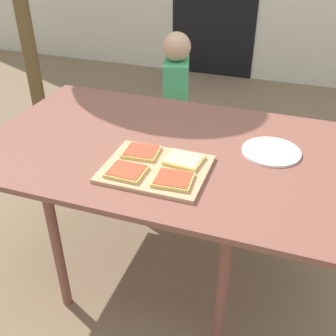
{
  "coord_description": "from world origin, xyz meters",
  "views": [
    {
      "loc": [
        0.51,
        -1.4,
        1.57
      ],
      "look_at": [
        0.02,
        0.0,
        0.62
      ],
      "focal_mm": 43.26,
      "sensor_mm": 36.0,
      "label": 1
    }
  ],
  "objects_px": {
    "dining_table": "(164,158)",
    "pizza_slice_far_right": "(184,160)",
    "pizza_slice_near_left": "(126,171)",
    "pizza_slice_near_right": "(173,179)",
    "cutting_board": "(156,169)",
    "plate_white_right": "(271,151)",
    "pizza_slice_far_left": "(141,152)",
    "child_left": "(176,103)"
  },
  "relations": [
    {
      "from": "pizza_slice_near_right",
      "to": "child_left",
      "type": "relative_size",
      "value": 0.15
    },
    {
      "from": "cutting_board",
      "to": "plate_white_right",
      "type": "relative_size",
      "value": 1.64
    },
    {
      "from": "dining_table",
      "to": "child_left",
      "type": "distance_m",
      "value": 0.82
    },
    {
      "from": "cutting_board",
      "to": "pizza_slice_near_left",
      "type": "height_order",
      "value": "pizza_slice_near_left"
    },
    {
      "from": "child_left",
      "to": "pizza_slice_far_left",
      "type": "bearing_deg",
      "value": -80.65
    },
    {
      "from": "cutting_board",
      "to": "pizza_slice_near_left",
      "type": "xyz_separation_m",
      "value": [
        -0.09,
        -0.07,
        0.02
      ]
    },
    {
      "from": "pizza_slice_near_right",
      "to": "pizza_slice_far_left",
      "type": "bearing_deg",
      "value": 141.6
    },
    {
      "from": "pizza_slice_near_left",
      "to": "pizza_slice_far_left",
      "type": "distance_m",
      "value": 0.15
    },
    {
      "from": "plate_white_right",
      "to": "pizza_slice_near_right",
      "type": "bearing_deg",
      "value": -131.1
    },
    {
      "from": "pizza_slice_near_right",
      "to": "child_left",
      "type": "distance_m",
      "value": 1.12
    },
    {
      "from": "cutting_board",
      "to": "pizza_slice_far_right",
      "type": "xyz_separation_m",
      "value": [
        0.09,
        0.07,
        0.02
      ]
    },
    {
      "from": "pizza_slice_near_left",
      "to": "plate_white_right",
      "type": "distance_m",
      "value": 0.61
    },
    {
      "from": "pizza_slice_far_left",
      "to": "child_left",
      "type": "relative_size",
      "value": 0.15
    },
    {
      "from": "plate_white_right",
      "to": "child_left",
      "type": "distance_m",
      "value": 0.96
    },
    {
      "from": "pizza_slice_far_left",
      "to": "child_left",
      "type": "height_order",
      "value": "child_left"
    },
    {
      "from": "pizza_slice_near_right",
      "to": "pizza_slice_far_right",
      "type": "xyz_separation_m",
      "value": [
        -0.0,
        0.14,
        0.0
      ]
    },
    {
      "from": "cutting_board",
      "to": "dining_table",
      "type": "bearing_deg",
      "value": 100.32
    },
    {
      "from": "dining_table",
      "to": "pizza_slice_far_right",
      "type": "relative_size",
      "value": 10.32
    },
    {
      "from": "cutting_board",
      "to": "plate_white_right",
      "type": "xyz_separation_m",
      "value": [
        0.4,
        0.28,
        -0.0
      ]
    },
    {
      "from": "pizza_slice_near_right",
      "to": "plate_white_right",
      "type": "distance_m",
      "value": 0.47
    },
    {
      "from": "dining_table",
      "to": "pizza_slice_near_left",
      "type": "bearing_deg",
      "value": -101.18
    },
    {
      "from": "plate_white_right",
      "to": "pizza_slice_far_right",
      "type": "bearing_deg",
      "value": -145.91
    },
    {
      "from": "dining_table",
      "to": "pizza_slice_near_right",
      "type": "bearing_deg",
      "value": -63.87
    },
    {
      "from": "pizza_slice_far_right",
      "to": "dining_table",
      "type": "bearing_deg",
      "value": 136.39
    },
    {
      "from": "child_left",
      "to": "dining_table",
      "type": "bearing_deg",
      "value": -75.46
    },
    {
      "from": "cutting_board",
      "to": "pizza_slice_far_left",
      "type": "distance_m",
      "value": 0.12
    },
    {
      "from": "cutting_board",
      "to": "plate_white_right",
      "type": "height_order",
      "value": "cutting_board"
    },
    {
      "from": "dining_table",
      "to": "child_left",
      "type": "xyz_separation_m",
      "value": [
        -0.2,
        0.79,
        -0.1
      ]
    },
    {
      "from": "cutting_board",
      "to": "pizza_slice_near_left",
      "type": "relative_size",
      "value": 2.79
    },
    {
      "from": "cutting_board",
      "to": "pizza_slice_far_right",
      "type": "distance_m",
      "value": 0.12
    },
    {
      "from": "pizza_slice_near_left",
      "to": "dining_table",
      "type": "bearing_deg",
      "value": 78.82
    },
    {
      "from": "pizza_slice_near_left",
      "to": "pizza_slice_near_right",
      "type": "xyz_separation_m",
      "value": [
        0.18,
        0.01,
        0.0
      ]
    },
    {
      "from": "cutting_board",
      "to": "pizza_slice_near_left",
      "type": "bearing_deg",
      "value": -139.87
    },
    {
      "from": "pizza_slice_near_right",
      "to": "child_left",
      "type": "bearing_deg",
      "value": 107.59
    },
    {
      "from": "dining_table",
      "to": "pizza_slice_far_left",
      "type": "height_order",
      "value": "pizza_slice_far_left"
    },
    {
      "from": "pizza_slice_near_right",
      "to": "pizza_slice_far_right",
      "type": "distance_m",
      "value": 0.14
    },
    {
      "from": "cutting_board",
      "to": "plate_white_right",
      "type": "bearing_deg",
      "value": 35.33
    },
    {
      "from": "pizza_slice_far_left",
      "to": "pizza_slice_far_right",
      "type": "bearing_deg",
      "value": -1.13
    },
    {
      "from": "pizza_slice_near_left",
      "to": "cutting_board",
      "type": "bearing_deg",
      "value": 40.13
    },
    {
      "from": "pizza_slice_far_right",
      "to": "child_left",
      "type": "height_order",
      "value": "child_left"
    },
    {
      "from": "cutting_board",
      "to": "pizza_slice_near_right",
      "type": "xyz_separation_m",
      "value": [
        0.09,
        -0.07,
        0.02
      ]
    },
    {
      "from": "cutting_board",
      "to": "pizza_slice_near_right",
      "type": "distance_m",
      "value": 0.12
    }
  ]
}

